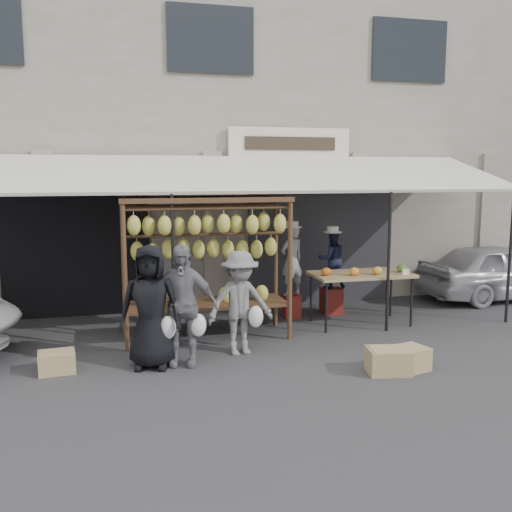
# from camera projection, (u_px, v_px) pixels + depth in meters

# --- Properties ---
(ground_plane) EXTENTS (90.00, 90.00, 0.00)m
(ground_plane) POSITION_uv_depth(u_px,v_px,m) (258.00, 366.00, 7.76)
(ground_plane) COLOR #2D2D30
(shophouse) EXTENTS (24.00, 6.15, 7.30)m
(shophouse) POSITION_uv_depth(u_px,v_px,m) (190.00, 128.00, 13.45)
(shophouse) COLOR #9D9689
(shophouse) RESTS_ON ground_plane
(awning) EXTENTS (10.00, 2.35, 2.92)m
(awning) POSITION_uv_depth(u_px,v_px,m) (225.00, 174.00, 9.57)
(awning) COLOR silver
(awning) RESTS_ON ground_plane
(banana_rack) EXTENTS (2.60, 0.90, 2.24)m
(banana_rack) POSITION_uv_depth(u_px,v_px,m) (206.00, 240.00, 8.79)
(banana_rack) COLOR #432E1B
(banana_rack) RESTS_ON ground_plane
(produce_table) EXTENTS (1.70, 0.90, 1.04)m
(produce_table) POSITION_uv_depth(u_px,v_px,m) (362.00, 275.00, 9.74)
(produce_table) COLOR tan
(produce_table) RESTS_ON ground_plane
(vendor_left) EXTENTS (0.54, 0.44, 1.26)m
(vendor_left) POSITION_uv_depth(u_px,v_px,m) (292.00, 261.00, 10.17)
(vendor_left) COLOR gray
(vendor_left) RESTS_ON stool_left
(vendor_right) EXTENTS (0.56, 0.45, 1.07)m
(vendor_right) POSITION_uv_depth(u_px,v_px,m) (332.00, 259.00, 10.47)
(vendor_right) COLOR #181D35
(vendor_right) RESTS_ON stool_right
(customer_left) EXTENTS (0.91, 0.69, 1.67)m
(customer_left) POSITION_uv_depth(u_px,v_px,m) (150.00, 307.00, 7.59)
(customer_left) COLOR black
(customer_left) RESTS_ON ground_plane
(customer_mid) EXTENTS (1.05, 0.64, 1.66)m
(customer_mid) POSITION_uv_depth(u_px,v_px,m) (181.00, 305.00, 7.70)
(customer_mid) COLOR slate
(customer_mid) RESTS_ON ground_plane
(customer_right) EXTENTS (1.04, 0.68, 1.51)m
(customer_right) POSITION_uv_depth(u_px,v_px,m) (240.00, 303.00, 8.17)
(customer_right) COLOR slate
(customer_right) RESTS_ON ground_plane
(stool_left) EXTENTS (0.37, 0.37, 0.41)m
(stool_left) POSITION_uv_depth(u_px,v_px,m) (291.00, 306.00, 10.30)
(stool_left) COLOR maroon
(stool_left) RESTS_ON ground_plane
(stool_right) EXTENTS (0.42, 0.42, 0.49)m
(stool_right) POSITION_uv_depth(u_px,v_px,m) (331.00, 301.00, 10.58)
(stool_right) COLOR maroon
(stool_right) RESTS_ON ground_plane
(crate_near_a) EXTENTS (0.61, 0.50, 0.33)m
(crate_near_a) POSITION_uv_depth(u_px,v_px,m) (388.00, 361.00, 7.46)
(crate_near_a) COLOR tan
(crate_near_a) RESTS_ON ground_plane
(crate_near_b) EXTENTS (0.60, 0.52, 0.31)m
(crate_near_b) POSITION_uv_depth(u_px,v_px,m) (408.00, 359.00, 7.56)
(crate_near_b) COLOR tan
(crate_near_b) RESTS_ON ground_plane
(crate_far) EXTENTS (0.50, 0.40, 0.28)m
(crate_far) POSITION_uv_depth(u_px,v_px,m) (57.00, 362.00, 7.49)
(crate_far) COLOR tan
(crate_far) RESTS_ON ground_plane
(sedan) EXTENTS (3.51, 1.58, 1.17)m
(sedan) POSITION_uv_depth(u_px,v_px,m) (500.00, 271.00, 11.77)
(sedan) COLOR #A5A4A9
(sedan) RESTS_ON ground_plane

